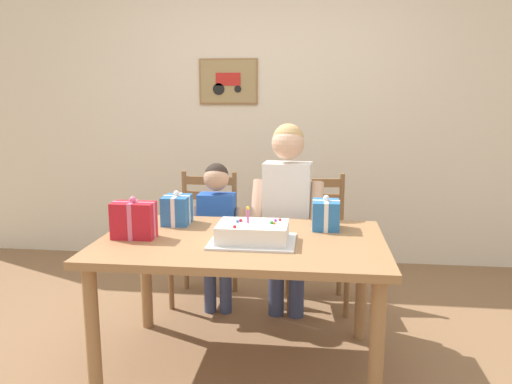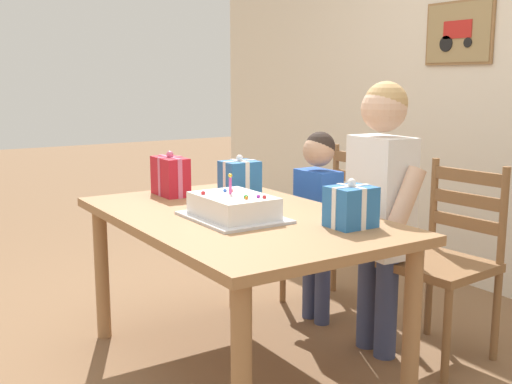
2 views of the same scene
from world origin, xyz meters
TOP-DOWN VIEW (x-y plane):
  - ground_plane at (0.00, 0.00)m, footprint 20.00×20.00m
  - back_wall at (-0.00, 1.90)m, footprint 6.40×0.11m
  - dining_table at (0.00, 0.00)m, footprint 1.51×0.94m
  - birthday_cake at (0.07, -0.06)m, footprint 0.44×0.34m
  - gift_box_red_large at (0.45, 0.26)m, footprint 0.16×0.18m
  - gift_box_beside_cake at (-0.43, 0.27)m, footprint 0.16×0.18m
  - gift_box_corner_small at (-0.57, -0.05)m, footprint 0.23×0.13m
  - chair_left at (-0.40, 0.90)m, footprint 0.43×0.43m
  - chair_right at (0.40, 0.90)m, footprint 0.45×0.45m
  - child_older at (0.20, 0.66)m, footprint 0.48×0.28m
  - child_younger at (-0.26, 0.66)m, footprint 0.37×0.21m

SIDE VIEW (x-z plane):
  - ground_plane at x=0.00m, z-range 0.00..0.00m
  - chair_left at x=-0.40m, z-range 0.01..0.93m
  - chair_right at x=0.40m, z-range 0.01..0.93m
  - child_younger at x=-0.26m, z-range 0.11..1.15m
  - dining_table at x=0.00m, z-range 0.27..1.00m
  - birthday_cake at x=0.07m, z-range 0.68..0.87m
  - child_older at x=0.20m, z-range 0.14..1.44m
  - gift_box_red_large at x=0.45m, z-range 0.71..0.90m
  - gift_box_beside_cake at x=-0.43m, z-range 0.71..0.91m
  - gift_box_corner_small at x=-0.57m, z-range 0.71..0.94m
  - back_wall at x=0.00m, z-range 0.00..2.60m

